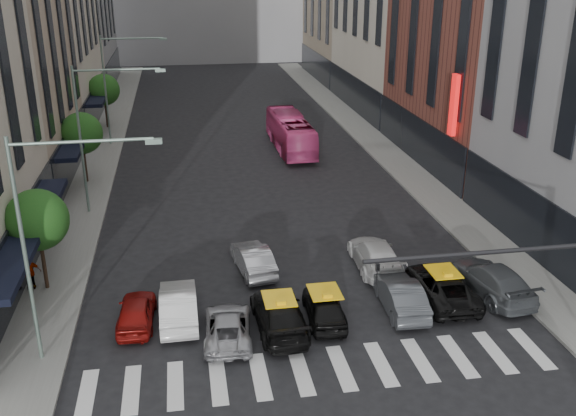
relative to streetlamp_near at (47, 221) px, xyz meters
name	(u,v)px	position (x,y,z in m)	size (l,w,h in m)	color
ground	(336,393)	(10.04, -4.00, -5.90)	(160.00, 160.00, 0.00)	black
sidewalk_left	(98,165)	(-1.46, 26.00, -5.83)	(3.00, 96.00, 0.15)	slate
sidewalk_right	(385,151)	(21.54, 26.00, -5.83)	(3.00, 96.00, 0.15)	slate
tree_near	(37,220)	(-1.76, 6.00, -2.25)	(2.88, 2.88, 4.95)	black
tree_mid	(82,133)	(-1.76, 22.00, -2.25)	(2.88, 2.88, 4.95)	black
tree_far	(104,90)	(-1.76, 38.00, -2.25)	(2.88, 2.88, 4.95)	black
streetlamp_near	(47,221)	(0.00, 0.00, 0.00)	(5.38, 0.25, 9.00)	gray
streetlamp_mid	(95,120)	(0.00, 16.00, 0.00)	(5.38, 0.25, 9.00)	gray
streetlamp_far	(116,75)	(0.00, 32.00, 0.00)	(5.38, 0.25, 9.00)	gray
traffic_signal	(562,281)	(17.74, -5.00, -1.43)	(10.10, 0.20, 6.00)	black
liberty_sign	(454,105)	(22.64, 16.00, 0.10)	(0.30, 0.70, 4.00)	red
car_red	(136,311)	(2.64, 2.11, -5.25)	(1.53, 3.81, 1.30)	maroon
car_white_front	(178,305)	(4.45, 2.21, -5.16)	(1.58, 4.54, 1.50)	white
car_silver	(228,326)	(6.47, 0.35, -5.32)	(1.94, 4.22, 1.17)	#949499
taxi_left	(279,314)	(8.70, 0.75, -5.18)	(2.02, 4.96, 1.44)	black
taxi_center	(324,306)	(10.76, 1.12, -5.22)	(1.62, 4.02, 1.37)	black
car_grey_mid	(400,295)	(14.34, 1.44, -5.17)	(1.55, 4.44, 1.46)	#3C4044
taxi_right	(442,286)	(16.55, 1.99, -5.19)	(2.37, 5.14, 1.43)	black
car_grey_curb	(492,280)	(19.06, 2.06, -5.14)	(2.14, 5.27, 1.53)	#464B4F
car_row2_left	(253,259)	(8.24, 6.33, -5.20)	(1.49, 4.27, 1.41)	#A1A1A6
car_row2_right	(375,255)	(14.46, 5.65, -5.17)	(2.06, 5.08, 1.47)	silver
bus	(290,133)	(13.95, 28.09, -4.45)	(2.45, 10.47, 2.92)	#C93B78
pedestrian_far	(30,272)	(-2.45, 5.99, -4.87)	(1.03, 0.43, 1.76)	gray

